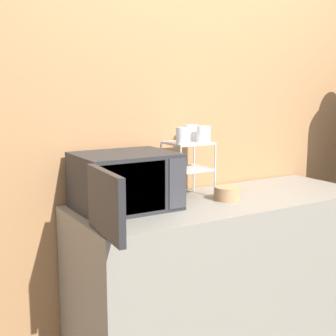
# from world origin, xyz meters

# --- Properties ---
(wall_back) EXTENTS (8.00, 0.06, 2.60)m
(wall_back) POSITION_xyz_m (0.00, 0.69, 1.30)
(wall_back) COLOR #9E7047
(wall_back) RESTS_ON ground_plane
(counter) EXTENTS (1.75, 0.65, 0.90)m
(counter) POSITION_xyz_m (0.00, 0.32, 0.45)
(counter) COLOR gray
(counter) RESTS_ON ground_plane
(microwave) EXTENTS (0.56, 0.77, 0.29)m
(microwave) POSITION_xyz_m (-0.59, 0.40, 1.04)
(microwave) COLOR #262628
(microwave) RESTS_ON counter
(dish_rack) EXTENTS (0.24, 0.22, 0.31)m
(dish_rack) POSITION_xyz_m (-0.15, 0.49, 1.12)
(dish_rack) COLOR #B2B2B7
(dish_rack) RESTS_ON counter
(glass_front_left) EXTENTS (0.08, 0.08, 0.09)m
(glass_front_left) POSITION_xyz_m (-0.22, 0.43, 1.26)
(glass_front_left) COLOR silver
(glass_front_left) RESTS_ON dish_rack
(glass_back_right) EXTENTS (0.08, 0.08, 0.09)m
(glass_back_right) POSITION_xyz_m (-0.08, 0.56, 1.26)
(glass_back_right) COLOR silver
(glass_back_right) RESTS_ON dish_rack
(glass_front_right) EXTENTS (0.08, 0.08, 0.09)m
(glass_front_right) POSITION_xyz_m (-0.08, 0.44, 1.26)
(glass_front_right) COLOR silver
(glass_front_right) RESTS_ON dish_rack
(bowl) EXTENTS (0.14, 0.14, 0.07)m
(bowl) POSITION_xyz_m (-0.01, 0.30, 0.94)
(bowl) COLOR #AD7F56
(bowl) RESTS_ON counter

